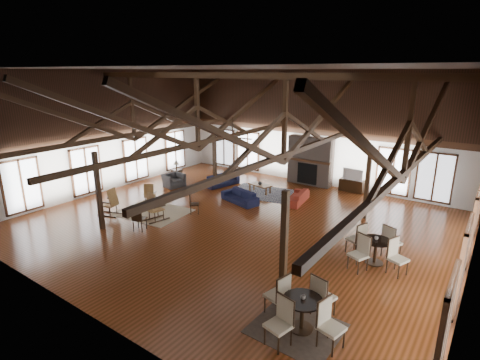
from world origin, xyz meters
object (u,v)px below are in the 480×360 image
Objects in this scene: cafe_table_near at (302,308)px; cafe_table_far at (376,247)px; sofa_orange at (296,197)px; tv_console at (352,185)px; coffee_table at (260,185)px; sofa_navy_front at (240,197)px; sofa_navy_left at (222,180)px; armchair at (174,180)px.

cafe_table_far is at bearing 83.66° from cafe_table_near.
sofa_orange is 3.51m from tv_console.
coffee_table is 1.03× the size of tv_console.
sofa_orange is 0.86× the size of cafe_table_far.
cafe_table_near is at bearing -40.70° from coffee_table.
cafe_table_far reaches higher than sofa_navy_front.
tv_console reaches higher than coffee_table.
tv_console is (-3.17, 6.89, -0.25)m from cafe_table_far.
coffee_table is at bearing 105.57° from sofa_navy_front.
sofa_orange is 0.84× the size of cafe_table_near.
sofa_navy_front is at bearing 134.64° from cafe_table_near.
tv_console is at bearing 114.72° from cafe_table_far.
tv_console is at bearing -50.52° from sofa_navy_left.
sofa_navy_front reaches higher than coffee_table.
armchair reaches higher than sofa_navy_left.
sofa_navy_left is 2.56m from armchair.
cafe_table_far reaches higher than coffee_table.
sofa_orange reaches higher than coffee_table.
sofa_navy_left is 0.87× the size of cafe_table_near.
tv_console is at bearing 67.00° from sofa_navy_front.
sofa_orange is 6.00m from cafe_table_far.
coffee_table is 0.56× the size of cafe_table_near.
cafe_table_far is (4.70, -3.73, 0.29)m from sofa_orange.
sofa_navy_left is 2.36m from coffee_table.
sofa_navy_left is at bearing -38.32° from armchair.
sofa_navy_left is 6.75m from tv_console.
cafe_table_near is 1.03× the size of cafe_table_far.
cafe_table_far reaches higher than sofa_navy_left.
sofa_navy_left is (-2.36, 1.67, 0.00)m from sofa_navy_front.
tv_console is at bearing 103.62° from cafe_table_near.
cafe_table_near reaches higher than armchair.
sofa_navy_left reaches higher than sofa_navy_front.
sofa_orange is at bearing -65.25° from armchair.
coffee_table is 1.21× the size of armchair.
cafe_table_near is (4.22, -7.98, 0.29)m from sofa_orange.
armchair is (-4.32, -1.75, -0.05)m from coffee_table.
coffee_table is 7.94m from cafe_table_far.
armchair is 0.85× the size of tv_console.
cafe_table_near reaches higher than coffee_table.
cafe_table_far is (11.18, -2.23, 0.22)m from armchair.
armchair reaches higher than sofa_navy_front.
sofa_navy_left is 11.94m from cafe_table_near.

